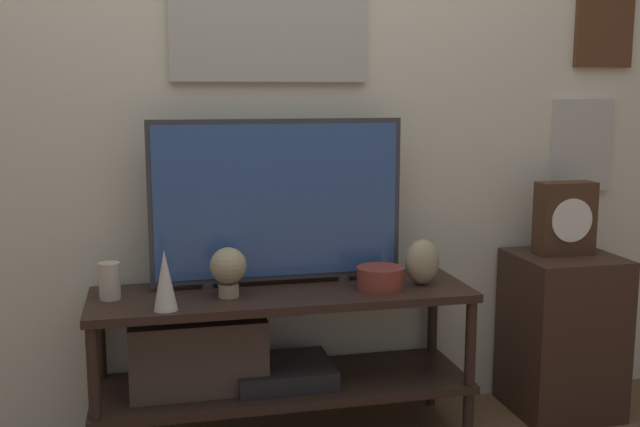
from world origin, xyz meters
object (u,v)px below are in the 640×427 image
at_px(vase_urn_stoneware, 422,262).
at_px(candle_jar, 110,281).
at_px(decorative_bust, 228,268).
at_px(mantel_clock, 565,218).
at_px(vase_wide_bowl, 380,278).
at_px(television, 276,201).
at_px(vase_slim_bronze, 165,280).

xyz_separation_m(vase_urn_stoneware, candle_jar, (-1.13, 0.06, -0.02)).
xyz_separation_m(vase_urn_stoneware, decorative_bust, (-0.73, -0.01, 0.02)).
bearing_deg(mantel_clock, vase_urn_stoneware, -173.22).
bearing_deg(vase_wide_bowl, television, 157.24).
xyz_separation_m(vase_urn_stoneware, mantel_clock, (0.63, 0.07, 0.13)).
relative_size(decorative_bust, mantel_clock, 0.61).
distance_m(television, candle_jar, 0.66).
distance_m(vase_urn_stoneware, vase_wide_bowl, 0.18).
bearing_deg(vase_wide_bowl, candle_jar, 175.16).
bearing_deg(television, vase_slim_bronze, -149.14).
bearing_deg(mantel_clock, television, 177.51).
height_order(television, vase_urn_stoneware, television).
bearing_deg(vase_urn_stoneware, vase_wide_bowl, -171.84).
relative_size(vase_urn_stoneware, decorative_bust, 0.97).
distance_m(vase_urn_stoneware, vase_slim_bronze, 0.96).
height_order(vase_wide_bowl, decorative_bust, decorative_bust).
bearing_deg(decorative_bust, mantel_clock, 3.54).
distance_m(vase_slim_bronze, candle_jar, 0.26).
bearing_deg(decorative_bust, vase_slim_bronze, -152.58).
bearing_deg(television, decorative_bust, -145.54).
height_order(candle_jar, mantel_clock, mantel_clock).
distance_m(vase_wide_bowl, mantel_clock, 0.83).
bearing_deg(vase_wide_bowl, vase_slim_bronze, -172.73).
distance_m(vase_urn_stoneware, candle_jar, 1.13).
distance_m(decorative_bust, mantel_clock, 1.36).
distance_m(candle_jar, mantel_clock, 1.77).
xyz_separation_m(vase_wide_bowl, decorative_bust, (-0.55, 0.02, 0.06)).
height_order(vase_wide_bowl, candle_jar, candle_jar).
relative_size(vase_urn_stoneware, candle_jar, 1.33).
bearing_deg(vase_slim_bronze, vase_wide_bowl, 7.27).
xyz_separation_m(vase_wide_bowl, mantel_clock, (0.80, 0.10, 0.17)).
distance_m(vase_wide_bowl, candle_jar, 0.96).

